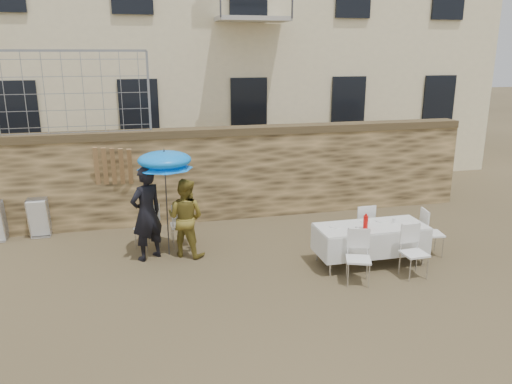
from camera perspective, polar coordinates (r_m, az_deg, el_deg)
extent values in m
plane|color=brown|center=(7.96, 1.03, -14.18)|extent=(80.00, 80.00, 0.00)
cube|color=olive|center=(12.15, -5.01, 1.98)|extent=(13.00, 0.50, 2.20)
imported|color=black|center=(9.93, -12.39, -2.41)|extent=(0.82, 0.76, 1.88)
imported|color=#A79033|center=(10.02, -8.06, -2.91)|extent=(0.98, 0.93, 1.59)
cylinder|color=#3F3F44|center=(10.06, -10.12, -2.33)|extent=(0.03, 0.03, 1.79)
cone|color=#0A7FF6|center=(9.80, -10.40, 3.28)|extent=(1.08, 1.08, 0.22)
cube|color=silver|center=(9.80, 13.04, -3.89)|extent=(2.10, 0.85, 0.05)
cylinder|color=silver|center=(9.26, 8.55, -7.34)|extent=(0.04, 0.04, 0.74)
cylinder|color=silver|center=(10.11, 18.63, -6.02)|extent=(0.04, 0.04, 0.74)
cylinder|color=silver|center=(9.85, 7.03, -5.84)|extent=(0.04, 0.04, 0.74)
cylinder|color=silver|center=(10.65, 16.67, -4.73)|extent=(0.04, 0.04, 0.74)
cylinder|color=red|center=(9.53, 12.42, -3.41)|extent=(0.09, 0.09, 0.26)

